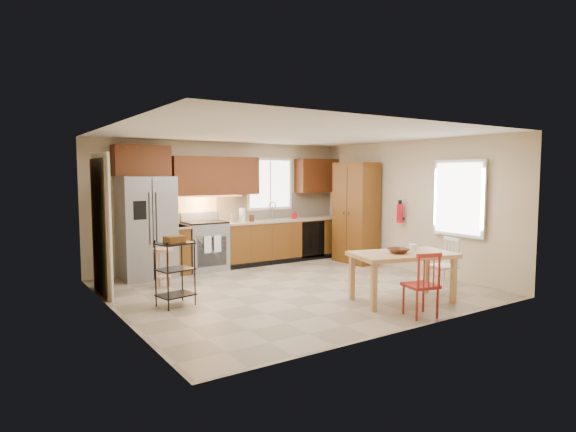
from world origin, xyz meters
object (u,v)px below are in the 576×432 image
(refrigerator, at_px, (147,227))
(table_jar, at_px, (413,248))
(pantry, at_px, (356,213))
(fire_extinguisher, at_px, (400,213))
(dining_table, at_px, (402,278))
(utility_cart, at_px, (175,273))
(chair_red, at_px, (421,284))
(bar_stool, at_px, (163,268))
(soap_bottle, at_px, (294,215))
(range_stove, at_px, (205,247))
(chair_white, at_px, (442,265))
(table_bowl, at_px, (398,254))

(refrigerator, bearing_deg, table_jar, -50.85)
(pantry, bearing_deg, fire_extinguisher, -79.22)
(dining_table, xyz_separation_m, utility_cart, (-2.84, 1.61, 0.12))
(chair_red, height_order, bar_stool, chair_red)
(dining_table, bearing_deg, soap_bottle, 95.48)
(fire_extinguisher, bearing_deg, range_stove, 147.38)
(range_stove, bearing_deg, dining_table, -68.78)
(dining_table, bearing_deg, range_stove, 125.73)
(chair_white, distance_m, bar_stool, 4.50)
(pantry, xyz_separation_m, dining_table, (-1.53, -2.75, -0.70))
(fire_extinguisher, relative_size, bar_stool, 0.56)
(refrigerator, height_order, chair_red, refrigerator)
(refrigerator, bearing_deg, table_bowl, -55.68)
(dining_table, bearing_deg, table_bowl, -165.49)
(chair_white, xyz_separation_m, table_bowl, (-1.04, -0.05, 0.29))
(soap_bottle, relative_size, table_bowl, 0.65)
(dining_table, bearing_deg, chair_red, -103.79)
(range_stove, bearing_deg, chair_red, -75.92)
(soap_bottle, relative_size, fire_extinguisher, 0.53)
(soap_bottle, distance_m, chair_white, 3.66)
(pantry, height_order, chair_white, pantry)
(refrigerator, height_order, chair_white, refrigerator)
(pantry, relative_size, chair_red, 2.46)
(refrigerator, distance_m, table_bowl, 4.45)
(dining_table, distance_m, table_bowl, 0.37)
(fire_extinguisher, height_order, utility_cart, fire_extinguisher)
(refrigerator, xyz_separation_m, soap_bottle, (3.18, -0.02, 0.09))
(fire_extinguisher, xyz_separation_m, chair_red, (-2.08, -2.35, -0.67))
(bar_stool, bearing_deg, dining_table, -62.61)
(soap_bottle, xyz_separation_m, utility_cart, (-3.42, -2.04, -0.52))
(chair_white, bearing_deg, table_jar, 100.81)
(range_stove, height_order, table_jar, range_stove)
(pantry, bearing_deg, refrigerator, 167.38)
(refrigerator, relative_size, range_stove, 1.98)
(pantry, relative_size, bar_stool, 3.24)
(pantry, bearing_deg, bar_stool, 179.53)
(table_jar, height_order, utility_cart, utility_cart)
(pantry, xyz_separation_m, utility_cart, (-4.37, -1.14, -0.58))
(soap_bottle, distance_m, pantry, 1.31)
(soap_bottle, relative_size, chair_red, 0.22)
(dining_table, bearing_deg, bar_stool, 147.75)
(table_jar, xyz_separation_m, bar_stool, (-2.94, 2.69, -0.42))
(utility_cart, bearing_deg, soap_bottle, 19.33)
(utility_cart, bearing_deg, table_jar, -37.12)
(fire_extinguisher, xyz_separation_m, table_bowl, (-1.82, -1.70, -0.38))
(chair_white, bearing_deg, fire_extinguisher, -10.78)
(range_stove, xyz_separation_m, fire_extinguisher, (3.18, -2.04, 0.64))
(chair_white, xyz_separation_m, bar_stool, (-3.57, 2.73, -0.10))
(pantry, distance_m, table_jar, 2.94)
(range_stove, bearing_deg, table_bowl, -70.00)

